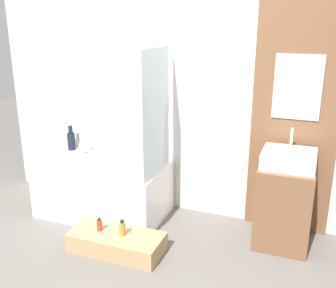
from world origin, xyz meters
name	(u,v)px	position (x,y,z in m)	size (l,w,h in m)	color
wall_tiled_back	(189,86)	(0.00, 1.58, 1.30)	(4.20, 0.06, 2.60)	beige
wall_wood_accent	(297,94)	(1.00, 1.53, 1.30)	(0.75, 0.04, 2.60)	brown
bathtub	(104,188)	(-0.77, 1.17, 0.27)	(1.26, 0.71, 0.54)	white
glass_shower_screen	(156,113)	(-0.17, 1.14, 1.12)	(0.01, 0.61, 1.15)	silver
wooden_step_bench	(117,242)	(-0.32, 0.59, 0.08)	(0.81, 0.37, 0.16)	#A87F56
vanity_cabinet	(284,205)	(1.00, 1.26, 0.37)	(0.46, 0.51, 0.73)	brown
sink	(289,159)	(1.00, 1.26, 0.80)	(0.44, 0.40, 0.31)	white
vase_tall_dark	(71,140)	(-1.31, 1.44, 0.65)	(0.08, 0.08, 0.27)	black
vase_round_light	(85,146)	(-1.12, 1.41, 0.61)	(0.14, 0.14, 0.14)	silver
bottle_soap_primary	(99,225)	(-0.48, 0.59, 0.22)	(0.04, 0.04, 0.12)	red
bottle_soap_secondary	(122,228)	(-0.26, 0.59, 0.23)	(0.05, 0.05, 0.14)	#B2752D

